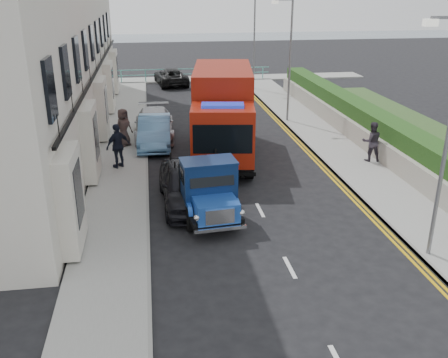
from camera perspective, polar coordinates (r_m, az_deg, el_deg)
The scene contains 20 objects.
ground at distance 16.51m, azimuth 5.64°, elevation -6.46°, with size 120.00×120.00×0.00m, color black.
pavement_west at distance 24.39m, azimuth -11.53°, elevation 2.71°, with size 2.40×38.00×0.12m, color gray.
pavement_east at distance 25.98m, azimuth 12.28°, elevation 3.80°, with size 2.60×38.00×0.12m, color gray.
promenade at distance 43.96m, azimuth -3.60°, elevation 11.32°, with size 30.00×2.50×0.12m, color gray.
sea_plane at distance 74.62m, azimuth -5.85°, elevation 15.32°, with size 120.00×120.00×0.00m, color #505D6D.
garden_east at distance 26.48m, azimuth 16.31°, elevation 5.65°, with size 1.45×28.00×1.75m.
seafront_railing at distance 43.08m, azimuth -3.52°, elevation 11.82°, with size 13.00×0.08×1.11m.
lamp_near at distance 14.95m, azimuth 23.94°, elevation 5.27°, with size 1.23×0.18×7.00m.
lamp_mid at distance 29.46m, azimuth 7.35°, elevation 14.00°, with size 1.23×0.18×7.00m.
lamp_far at distance 39.12m, azimuth 3.30°, elevation 15.91°, with size 1.23×0.18×7.00m.
bedford_lorry at distance 17.21m, azimuth -1.85°, elevation -1.48°, with size 2.22×4.73×2.17m.
red_lorry at distance 23.48m, azimuth -0.15°, elevation 7.76°, with size 3.72×8.03×4.05m.
parked_car_front at distance 18.47m, azimuth -4.35°, elevation -0.61°, with size 1.85×4.61×1.57m, color black.
parked_car_mid at distance 25.54m, azimuth -7.92°, elevation 5.40°, with size 1.58×4.54×1.50m, color #5E96CB.
parked_car_rear at distance 27.04m, azimuth -7.99°, elevation 6.24°, with size 2.04×5.01×1.45m, color silver.
seafront_car_left at distance 41.76m, azimuth -6.10°, elevation 11.57°, with size 2.24×4.86×1.35m, color black.
seafront_car_right at distance 38.57m, azimuth -0.42°, elevation 11.10°, with size 1.94×4.83×1.64m, color #9D9CA0.
pedestrian_east_far at distance 23.65m, azimuth 16.51°, elevation 4.13°, with size 0.89×0.69×1.82m, color #362F3A.
pedestrian_west_near at distance 22.30m, azimuth -12.02°, elevation 3.73°, with size 1.15×0.48×1.97m, color black.
pedestrian_west_far at distance 25.40m, azimuth -11.41°, elevation 5.82°, with size 0.92×0.60×1.88m, color #3D2E2C.
Camera 1 is at (-3.76, -14.13, 7.67)m, focal length 40.00 mm.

